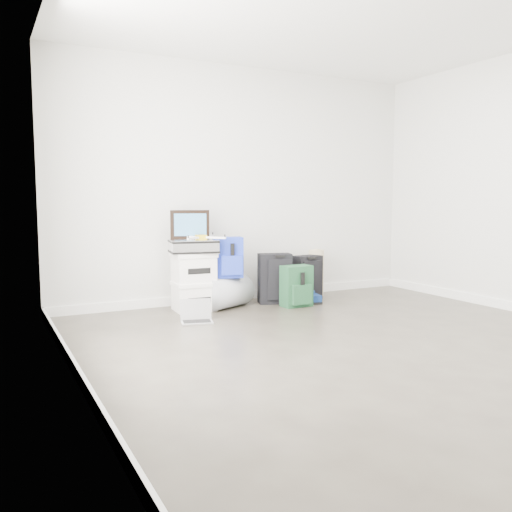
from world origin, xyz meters
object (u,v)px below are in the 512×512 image
boxes_stack (194,282)px  large_suitcase (275,278)px  duffel_bag (227,292)px  laptop (196,316)px  carry_on (307,277)px  briefcase (193,246)px

boxes_stack → large_suitcase: 0.97m
boxes_stack → duffel_bag: boxes_stack is taller
large_suitcase → laptop: size_ratio=1.64×
boxes_stack → large_suitcase: boxes_stack is taller
boxes_stack → carry_on: boxes_stack is taller
briefcase → laptop: briefcase is taller
duffel_bag → briefcase: bearing=150.6°
boxes_stack → carry_on: bearing=2.7°
boxes_stack → briefcase: bearing=-87.7°
carry_on → large_suitcase: bearing=-178.8°
boxes_stack → duffel_bag: (0.37, -0.03, -0.14)m
duffel_bag → large_suitcase: (0.59, -0.01, 0.11)m
briefcase → large_suitcase: briefcase is taller
briefcase → laptop: (-0.17, -0.53, -0.64)m
large_suitcase → boxes_stack: bearing=-165.7°
boxes_stack → laptop: size_ratio=1.78×
duffel_bag → carry_on: 1.07m
boxes_stack → laptop: boxes_stack is taller
duffel_bag → boxes_stack: bearing=150.6°
carry_on → duffel_bag: bearing=177.0°
large_suitcase → laptop: bearing=-140.2°
large_suitcase → briefcase: bearing=-165.7°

